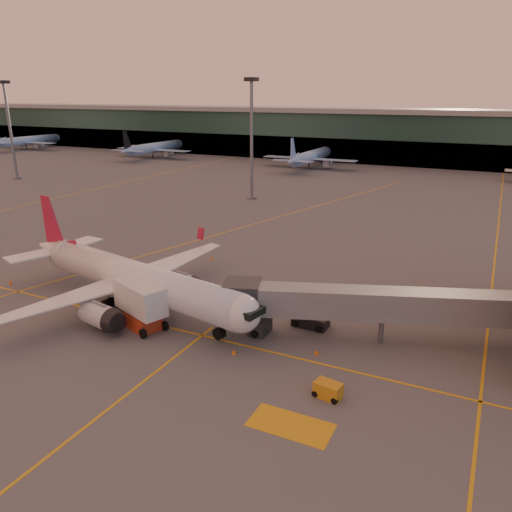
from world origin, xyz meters
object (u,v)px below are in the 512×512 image
at_px(gpu_cart, 328,390).
at_px(pushback_tug, 311,319).
at_px(catering_truck, 141,303).
at_px(main_airplane, 131,278).

xyz_separation_m(gpu_cart, pushback_tug, (-5.50, 11.11, 0.13)).
distance_m(catering_truck, pushback_tug, 17.08).
distance_m(gpu_cart, pushback_tug, 12.40).
relative_size(gpu_cart, pushback_tug, 0.64).
xyz_separation_m(catering_truck, pushback_tug, (15.16, 7.64, -1.91)).
bearing_deg(catering_truck, pushback_tug, 47.16).
xyz_separation_m(main_airplane, catering_truck, (3.95, -3.39, -0.80)).
relative_size(catering_truck, pushback_tug, 1.81).
height_order(catering_truck, pushback_tug, catering_truck).
bearing_deg(pushback_tug, catering_truck, -151.31).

